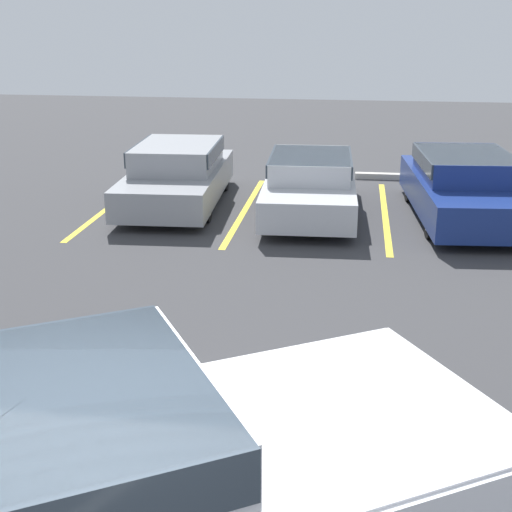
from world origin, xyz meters
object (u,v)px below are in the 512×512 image
parked_sedan_a (178,173)px  wheel_stop_curb (392,177)px  parked_sedan_b (310,183)px  parked_sedan_c (464,185)px  pickup_truck (95,509)px

parked_sedan_a → wheel_stop_curb: (4.51, 2.92, -0.59)m
parked_sedan_a → parked_sedan_b: (2.76, -0.36, -0.04)m
parked_sedan_c → pickup_truck: bearing=-23.8°
parked_sedan_c → wheel_stop_curb: parked_sedan_c is taller
parked_sedan_b → parked_sedan_c: parked_sedan_c is taller
parked_sedan_a → parked_sedan_c: (5.70, -0.32, 0.01)m
pickup_truck → parked_sedan_c: bearing=39.6°
parked_sedan_b → parked_sedan_c: size_ratio=0.93×
pickup_truck → parked_sedan_c: size_ratio=1.28×
parked_sedan_c → wheel_stop_curb: (-1.19, 3.24, -0.60)m
pickup_truck → wheel_stop_curb: bearing=48.8°
parked_sedan_a → parked_sedan_b: 2.78m
parked_sedan_b → wheel_stop_curb: parked_sedan_b is taller
parked_sedan_a → wheel_stop_curb: parked_sedan_a is taller
parked_sedan_a → wheel_stop_curb: 5.40m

